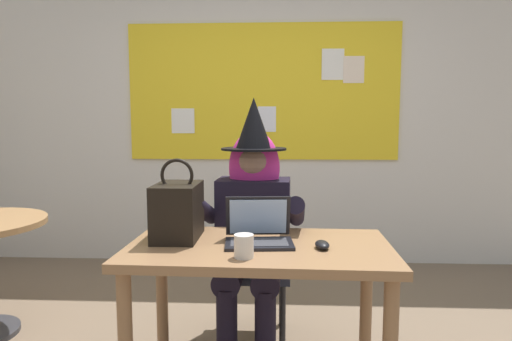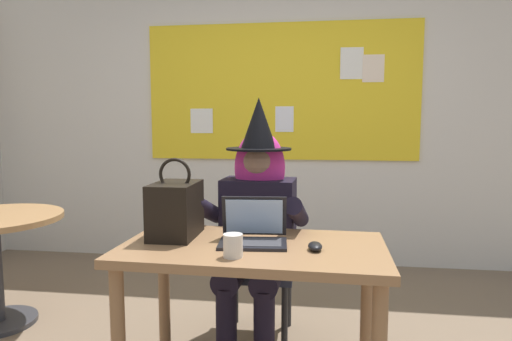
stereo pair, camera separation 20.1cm
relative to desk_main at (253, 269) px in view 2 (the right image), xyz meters
name	(u,v)px [view 2 (the right image)]	position (x,y,z in m)	size (l,w,h in m)	color
wall_back_bulletin	(281,109)	(-0.05, 2.09, 0.77)	(5.65, 2.28, 2.77)	silver
desk_main	(253,269)	(0.00, 0.00, 0.00)	(1.19, 0.67, 0.74)	#8E6642
chair_at_desk	(260,253)	(-0.06, 0.68, -0.13)	(0.42, 0.42, 0.88)	#2D3347
person_costumed	(257,211)	(-0.06, 0.56, 0.15)	(0.61, 0.67, 1.42)	black
laptop	(253,233)	(0.00, 0.03, 0.16)	(0.32, 0.26, 0.20)	black
computer_mouse	(315,246)	(0.28, -0.05, 0.13)	(0.06, 0.10, 0.03)	black
handbag	(176,209)	(-0.39, 0.09, 0.25)	(0.20, 0.30, 0.38)	black
coffee_mug	(233,246)	(-0.05, -0.19, 0.16)	(0.08, 0.08, 0.10)	silver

